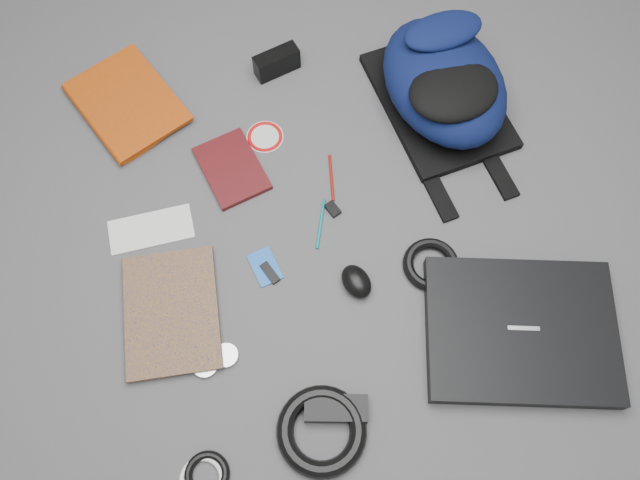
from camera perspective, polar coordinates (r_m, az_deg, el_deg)
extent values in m
plane|color=#4F4F51|center=(1.41, 0.00, -0.31)|extent=(4.00, 4.00, 0.00)
cube|color=black|center=(1.40, 17.88, -7.90)|extent=(0.47, 0.40, 0.04)
imported|color=#963308|center=(1.64, -20.30, 9.77)|extent=(0.31, 0.34, 0.03)
imported|color=#BE790D|center=(1.41, -17.45, -6.92)|extent=(0.23, 0.29, 0.02)
cube|color=white|center=(1.48, -15.20, 0.95)|extent=(0.19, 0.09, 0.00)
cube|color=#3A0B0D|center=(1.51, -8.08, 6.49)|extent=(0.17, 0.21, 0.01)
cube|color=black|center=(1.64, -3.98, 15.90)|extent=(0.12, 0.07, 0.06)
cylinder|color=silver|center=(1.55, -5.05, 9.36)|extent=(0.09, 0.09, 0.00)
cylinder|color=#0D6F79|center=(1.43, 0.07, 1.52)|extent=(0.05, 0.12, 0.01)
cylinder|color=maroon|center=(1.48, 1.05, 5.72)|extent=(0.03, 0.12, 0.01)
cube|color=blue|center=(1.40, -5.05, -2.45)|extent=(0.07, 0.09, 0.00)
cube|color=black|center=(1.39, -4.59, -3.01)|extent=(0.04, 0.06, 0.01)
cube|color=black|center=(1.44, 1.17, 2.84)|extent=(0.04, 0.04, 0.01)
ellipsoid|color=black|center=(1.36, 3.35, -3.81)|extent=(0.08, 0.10, 0.04)
cylinder|color=#B9B9BB|center=(1.35, -10.44, -11.16)|extent=(0.06, 0.06, 0.01)
cylinder|color=#B3B3B5|center=(1.35, -8.56, -10.40)|extent=(0.05, 0.05, 0.01)
torus|color=black|center=(1.40, 10.11, -2.22)|extent=(0.16, 0.16, 0.02)
cube|color=black|center=(1.30, 1.47, -15.15)|extent=(0.14, 0.08, 0.03)
torus|color=black|center=(1.30, 0.15, -17.06)|extent=(0.20, 0.20, 0.04)
torus|color=black|center=(1.32, -10.29, -20.35)|extent=(0.10, 0.10, 0.02)
torus|color=white|center=(1.32, -10.74, -20.71)|extent=(0.11, 0.11, 0.01)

